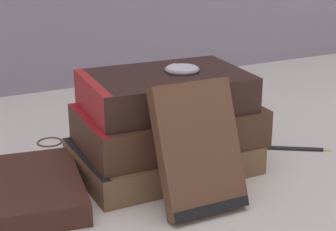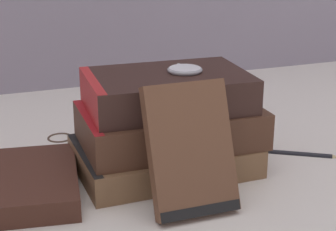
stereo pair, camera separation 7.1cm
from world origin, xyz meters
The scene contains 8 objects.
ground_plane centered at (0.00, 0.00, 0.00)m, with size 3.00×3.00×0.00m, color silver.
book_flat_bottom centered at (0.02, 0.01, 0.02)m, with size 0.23×0.16×0.04m.
book_flat_middle centered at (0.03, 0.02, 0.06)m, with size 0.24×0.15×0.05m.
book_flat_top centered at (0.03, 0.02, 0.11)m, with size 0.22×0.15×0.05m.
book_leaning_front centered at (0.02, -0.10, 0.07)m, with size 0.10×0.07×0.15m.
pocket_watch centered at (0.06, 0.02, 0.14)m, with size 0.05×0.05×0.01m.
reading_glasses centered at (-0.07, 0.18, 0.00)m, with size 0.09×0.05×0.00m.
fountain_pen centered at (0.22, -0.01, 0.00)m, with size 0.11×0.07×0.01m.
Camera 1 is at (-0.28, -0.62, 0.33)m, focal length 60.00 mm.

